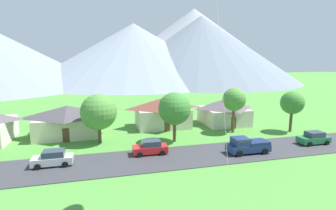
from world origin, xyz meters
TOP-DOWN VIEW (x-y plane):
  - road_strip at (0.00, 27.87)m, footprint 160.00×7.22m
  - mountain_west_ridge at (48.88, 146.11)m, footprint 111.09×111.09m
  - mountain_east_ridge at (12.85, 134.63)m, footprint 102.62×102.62m
  - mountain_far_east_ridge at (46.78, 129.28)m, footprint 97.92×97.92m
  - house_leftmost at (5.81, 42.29)m, footprint 9.36×6.85m
  - house_left_center at (16.93, 41.63)m, footprint 7.92×7.93m
  - house_rightmost at (-9.25, 40.54)m, footprint 9.82×6.90m
  - tree_near_left at (5.51, 33.83)m, footprint 4.55×4.55m
  - tree_left_of_center at (24.90, 34.12)m, footprint 3.63×3.63m
  - tree_center at (-4.67, 35.92)m, footprint 4.93×4.93m
  - tree_near_right at (15.77, 36.00)m, footprint 3.62×3.62m
  - parked_car_red_west_end at (1.26, 29.66)m, footprint 4.23×2.14m
  - parked_car_green_mid_west at (23.56, 27.89)m, footprint 4.23×2.13m
  - parked_car_silver_mid_east at (-9.62, 28.82)m, footprint 4.21×2.10m
  - pickup_truck_navy_west_side at (12.85, 26.98)m, footprint 5.23×2.38m

SIDE VIEW (x-z plane):
  - road_strip at x=0.00m, z-range 0.00..0.08m
  - parked_car_red_west_end at x=1.26m, z-range 0.03..1.71m
  - parked_car_green_mid_west at x=23.56m, z-range 0.03..1.71m
  - parked_car_silver_mid_east at x=-9.62m, z-range 0.03..1.71m
  - pickup_truck_navy_west_side at x=12.85m, z-range 0.06..2.06m
  - house_left_center at x=16.93m, z-range 0.08..4.51m
  - house_rightmost at x=-9.25m, z-range 0.08..4.73m
  - house_leftmost at x=5.81m, z-range 0.09..5.10m
  - tree_center at x=-4.67m, z-range 0.94..7.77m
  - tree_left_of_center at x=24.90m, z-range 1.41..7.93m
  - tree_near_left at x=5.51m, z-range 1.20..8.20m
  - tree_near_right at x=15.77m, z-range 1.69..8.81m
  - mountain_east_ridge at x=12.85m, z-range 0.00..29.07m
  - mountain_far_east_ridge at x=46.78m, z-range 0.00..33.22m
  - mountain_west_ridge at x=48.88m, z-range 0.00..39.72m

